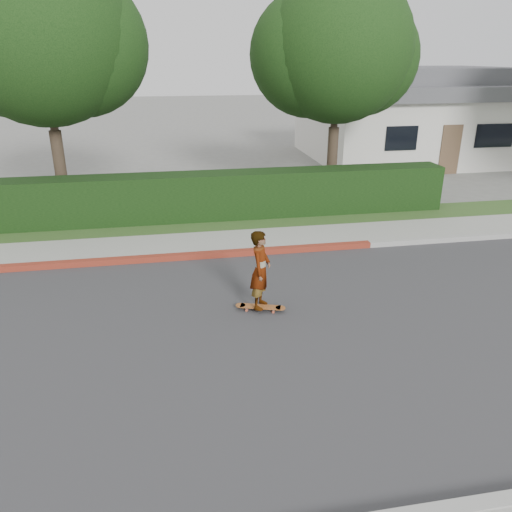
% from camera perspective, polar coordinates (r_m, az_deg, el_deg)
% --- Properties ---
extents(ground, '(120.00, 120.00, 0.00)m').
position_cam_1_polar(ground, '(10.05, 16.31, -7.60)').
color(ground, slate).
rests_on(ground, ground).
extents(road, '(60.00, 8.00, 0.01)m').
position_cam_1_polar(road, '(10.04, 16.31, -7.57)').
color(road, '#2D2D30').
rests_on(road, ground).
extents(curb_far, '(60.00, 0.20, 0.15)m').
position_cam_1_polar(curb_far, '(13.44, 8.85, 1.05)').
color(curb_far, '#9E9E99').
rests_on(curb_far, ground).
extents(curb_red_section, '(12.00, 0.21, 0.15)m').
position_cam_1_polar(curb_red_section, '(12.77, -12.91, -0.37)').
color(curb_red_section, maroon).
rests_on(curb_red_section, ground).
extents(sidewalk_far, '(60.00, 1.60, 0.12)m').
position_cam_1_polar(sidewalk_far, '(14.24, 7.71, 2.27)').
color(sidewalk_far, gray).
rests_on(sidewalk_far, ground).
extents(planting_strip, '(60.00, 1.60, 0.10)m').
position_cam_1_polar(planting_strip, '(15.69, 5.95, 4.17)').
color(planting_strip, '#2D4C1E').
rests_on(planting_strip, ground).
extents(hedge, '(15.00, 1.00, 1.50)m').
position_cam_1_polar(hedge, '(15.53, -5.34, 6.70)').
color(hedge, black).
rests_on(hedge, ground).
extents(tree_left, '(5.99, 5.21, 8.00)m').
position_cam_1_polar(tree_left, '(16.76, -23.27, 21.89)').
color(tree_left, '#33261C').
rests_on(tree_left, ground).
extents(tree_center, '(5.66, 4.84, 7.44)m').
position_cam_1_polar(tree_center, '(17.87, 9.12, 22.00)').
color(tree_center, '#33261C').
rests_on(tree_center, ground).
extents(house, '(10.60, 8.60, 4.30)m').
position_cam_1_polar(house, '(26.84, 17.58, 15.17)').
color(house, beige).
rests_on(house, ground).
extents(skateboard, '(1.02, 0.50, 0.09)m').
position_cam_1_polar(skateboard, '(10.12, 0.51, -5.84)').
color(skateboard, '#B64E32').
rests_on(skateboard, ground).
extents(skateboarder, '(0.59, 0.69, 1.61)m').
position_cam_1_polar(skateboarder, '(9.76, 0.52, -1.59)').
color(skateboarder, white).
rests_on(skateboarder, skateboard).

